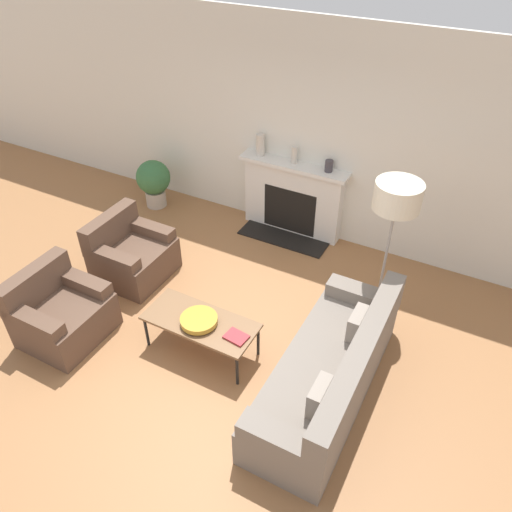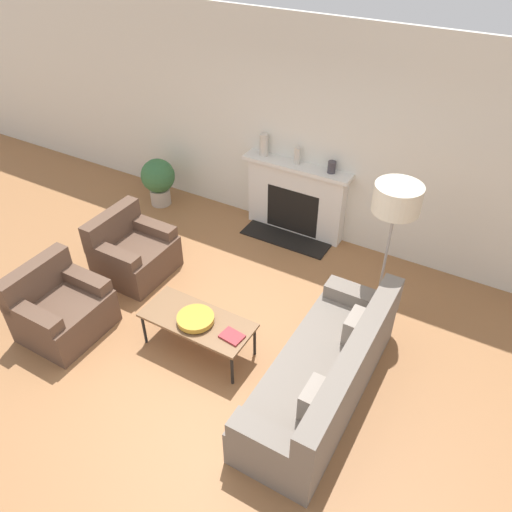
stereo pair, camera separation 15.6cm
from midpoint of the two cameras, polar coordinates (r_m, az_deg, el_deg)
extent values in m
plane|color=#99663D|center=(5.53, -6.30, -11.27)|extent=(18.00, 18.00, 0.00)
cube|color=silver|center=(6.66, 6.22, 13.48)|extent=(18.00, 0.06, 2.90)
cube|color=silver|center=(7.06, 3.58, 6.50)|extent=(1.42, 0.20, 1.01)
cube|color=black|center=(7.07, 3.24, 5.24)|extent=(0.78, 0.04, 0.66)
cube|color=black|center=(7.12, 2.47, 2.05)|extent=(1.28, 0.40, 0.02)
cube|color=silver|center=(6.78, 3.65, 10.24)|extent=(1.54, 0.28, 0.05)
cube|color=slate|center=(5.07, 6.90, -13.57)|extent=(0.81, 2.20, 0.43)
cube|color=slate|center=(4.69, 10.90, -11.53)|extent=(0.20, 2.20, 0.43)
cube|color=slate|center=(5.52, 11.08, -4.36)|extent=(0.74, 0.22, 0.16)
cube|color=slate|center=(4.28, 1.79, -20.28)|extent=(0.74, 0.22, 0.16)
cube|color=gray|center=(5.11, 10.60, -7.59)|extent=(0.12, 0.32, 0.28)
cube|color=gray|center=(4.47, 6.20, -15.66)|extent=(0.12, 0.32, 0.28)
cube|color=brown|center=(5.97, -21.62, -6.85)|extent=(0.80, 0.88, 0.44)
cube|color=brown|center=(5.93, -24.62, -2.87)|extent=(0.18, 0.88, 0.38)
cube|color=brown|center=(5.64, -24.77, -6.82)|extent=(0.72, 0.18, 0.14)
cube|color=brown|center=(5.94, -19.91, -2.84)|extent=(0.72, 0.18, 0.14)
cube|color=brown|center=(6.55, -14.31, -0.58)|extent=(0.80, 0.88, 0.44)
cube|color=brown|center=(6.51, -17.00, 3.07)|extent=(0.18, 0.88, 0.38)
cube|color=brown|center=(6.19, -16.74, -0.22)|extent=(0.72, 0.18, 0.14)
cube|color=brown|center=(6.59, -12.77, 3.06)|extent=(0.72, 0.18, 0.14)
cube|color=brown|center=(5.29, -7.22, -7.46)|extent=(1.21, 0.53, 0.03)
cylinder|color=black|center=(5.60, -13.20, -8.42)|extent=(0.03, 0.03, 0.41)
cylinder|color=black|center=(5.11, -3.07, -12.94)|extent=(0.03, 0.03, 0.41)
cylinder|color=black|center=(5.84, -10.45, -5.68)|extent=(0.03, 0.03, 0.41)
cylinder|color=black|center=(5.36, -0.60, -9.68)|extent=(0.03, 0.03, 0.41)
cylinder|color=#BC8E2D|center=(5.25, -7.37, -7.55)|extent=(0.14, 0.14, 0.02)
cylinder|color=#BC8E2D|center=(5.23, -7.41, -7.26)|extent=(0.39, 0.39, 0.06)
cube|color=#9E2D33|center=(5.07, -3.17, -9.22)|extent=(0.25, 0.20, 0.02)
cylinder|color=gray|center=(6.15, 12.79, -5.79)|extent=(0.29, 0.29, 0.03)
cylinder|color=gray|center=(5.69, 13.78, -0.44)|extent=(0.03, 0.03, 1.42)
cylinder|color=beige|center=(5.24, 15.09, 6.63)|extent=(0.49, 0.49, 0.29)
cylinder|color=beige|center=(6.93, -0.18, 12.57)|extent=(0.12, 0.12, 0.30)
cylinder|color=beige|center=(6.75, 3.70, 11.42)|extent=(0.08, 0.08, 0.23)
cylinder|color=#3D383D|center=(6.60, 7.65, 10.16)|extent=(0.11, 0.11, 0.15)
cylinder|color=#B2A899|center=(7.99, -11.90, 6.51)|extent=(0.31, 0.31, 0.26)
sphere|color=#386B3D|center=(7.81, -12.24, 8.78)|extent=(0.52, 0.52, 0.52)
camera|label=1|loc=(0.08, -90.74, -0.57)|focal=35.00mm
camera|label=2|loc=(0.08, 89.26, 0.57)|focal=35.00mm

